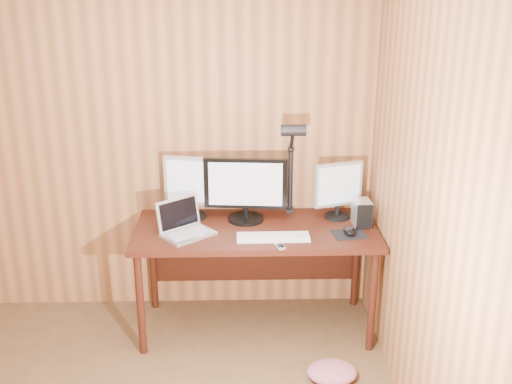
{
  "coord_description": "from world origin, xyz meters",
  "views": [
    {
      "loc": [
        0.84,
        -2.01,
        2.3
      ],
      "look_at": [
        0.93,
        1.58,
        1.02
      ],
      "focal_mm": 42.0,
      "sensor_mm": 36.0,
      "label": 1
    }
  ],
  "objects_px": {
    "monitor_left": "(192,185)",
    "speaker": "(357,203)",
    "desk": "(256,240)",
    "hard_drive": "(362,213)",
    "desk_lamp": "(292,155)",
    "laptop": "(184,225)",
    "phone": "(280,246)",
    "keyboard": "(273,237)",
    "monitor_center": "(246,189)",
    "monitor_right": "(338,189)",
    "mouse": "(350,231)"
  },
  "relations": [
    {
      "from": "monitor_left",
      "to": "speaker",
      "type": "distance_m",
      "value": 1.17
    },
    {
      "from": "desk",
      "to": "hard_drive",
      "type": "bearing_deg",
      "value": -3.37
    },
    {
      "from": "desk_lamp",
      "to": "laptop",
      "type": "bearing_deg",
      "value": -144.58
    },
    {
      "from": "phone",
      "to": "desk",
      "type": "bearing_deg",
      "value": 92.19
    },
    {
      "from": "keyboard",
      "to": "hard_drive",
      "type": "height_order",
      "value": "hard_drive"
    },
    {
      "from": "keyboard",
      "to": "speaker",
      "type": "xyz_separation_m",
      "value": [
        0.62,
        0.47,
        0.04
      ]
    },
    {
      "from": "monitor_center",
      "to": "speaker",
      "type": "distance_m",
      "value": 0.83
    },
    {
      "from": "monitor_right",
      "to": "mouse",
      "type": "xyz_separation_m",
      "value": [
        0.04,
        -0.29,
        -0.19
      ]
    },
    {
      "from": "monitor_left",
      "to": "mouse",
      "type": "distance_m",
      "value": 1.1
    },
    {
      "from": "monitor_left",
      "to": "phone",
      "type": "distance_m",
      "value": 0.79
    },
    {
      "from": "monitor_center",
      "to": "phone",
      "type": "bearing_deg",
      "value": -60.42
    },
    {
      "from": "monitor_right",
      "to": "desk_lamp",
      "type": "xyz_separation_m",
      "value": [
        -0.31,
        0.04,
        0.23
      ]
    },
    {
      "from": "mouse",
      "to": "laptop",
      "type": "bearing_deg",
      "value": 177.24
    },
    {
      "from": "monitor_left",
      "to": "hard_drive",
      "type": "relative_size",
      "value": 2.48
    },
    {
      "from": "desk_lamp",
      "to": "speaker",
      "type": "bearing_deg",
      "value": 24.18
    },
    {
      "from": "keyboard",
      "to": "phone",
      "type": "xyz_separation_m",
      "value": [
        0.04,
        -0.13,
        -0.01
      ]
    },
    {
      "from": "monitor_center",
      "to": "keyboard",
      "type": "xyz_separation_m",
      "value": [
        0.17,
        -0.31,
        -0.22
      ]
    },
    {
      "from": "phone",
      "to": "speaker",
      "type": "xyz_separation_m",
      "value": [
        0.59,
        0.6,
        0.05
      ]
    },
    {
      "from": "monitor_center",
      "to": "desk_lamp",
      "type": "bearing_deg",
      "value": 17.41
    },
    {
      "from": "hard_drive",
      "to": "speaker",
      "type": "height_order",
      "value": "hard_drive"
    },
    {
      "from": "monitor_left",
      "to": "desk_lamp",
      "type": "distance_m",
      "value": 0.71
    },
    {
      "from": "monitor_left",
      "to": "hard_drive",
      "type": "distance_m",
      "value": 1.15
    },
    {
      "from": "desk",
      "to": "monitor_center",
      "type": "distance_m",
      "value": 0.36
    },
    {
      "from": "desk",
      "to": "monitor_left",
      "type": "xyz_separation_m",
      "value": [
        -0.43,
        0.13,
        0.35
      ]
    },
    {
      "from": "keyboard",
      "to": "monitor_left",
      "type": "bearing_deg",
      "value": 144.26
    },
    {
      "from": "monitor_center",
      "to": "monitor_right",
      "type": "bearing_deg",
      "value": 7.06
    },
    {
      "from": "monitor_right",
      "to": "mouse",
      "type": "relative_size",
      "value": 3.31
    },
    {
      "from": "laptop",
      "to": "phone",
      "type": "height_order",
      "value": "laptop"
    },
    {
      "from": "keyboard",
      "to": "phone",
      "type": "relative_size",
      "value": 4.74
    },
    {
      "from": "mouse",
      "to": "phone",
      "type": "relative_size",
      "value": 1.22
    },
    {
      "from": "laptop",
      "to": "monitor_left",
      "type": "bearing_deg",
      "value": 43.55
    },
    {
      "from": "monitor_right",
      "to": "phone",
      "type": "xyz_separation_m",
      "value": [
        -0.42,
        -0.47,
        -0.2
      ]
    },
    {
      "from": "hard_drive",
      "to": "phone",
      "type": "height_order",
      "value": "hard_drive"
    },
    {
      "from": "monitor_left",
      "to": "keyboard",
      "type": "height_order",
      "value": "monitor_left"
    },
    {
      "from": "phone",
      "to": "laptop",
      "type": "bearing_deg",
      "value": 141.08
    },
    {
      "from": "desk",
      "to": "desk_lamp",
      "type": "bearing_deg",
      "value": 28.95
    },
    {
      "from": "phone",
      "to": "speaker",
      "type": "height_order",
      "value": "speaker"
    },
    {
      "from": "monitor_center",
      "to": "hard_drive",
      "type": "xyz_separation_m",
      "value": [
        0.77,
        -0.11,
        -0.14
      ]
    },
    {
      "from": "monitor_right",
      "to": "speaker",
      "type": "relative_size",
      "value": 3.64
    },
    {
      "from": "monitor_center",
      "to": "keyboard",
      "type": "bearing_deg",
      "value": -56.76
    },
    {
      "from": "monitor_center",
      "to": "hard_drive",
      "type": "height_order",
      "value": "monitor_center"
    },
    {
      "from": "mouse",
      "to": "monitor_center",
      "type": "bearing_deg",
      "value": 158.12
    },
    {
      "from": "monitor_left",
      "to": "desk",
      "type": "bearing_deg",
      "value": -4.43
    },
    {
      "from": "laptop",
      "to": "desk",
      "type": "bearing_deg",
      "value": -21.2
    },
    {
      "from": "laptop",
      "to": "mouse",
      "type": "relative_size",
      "value": 3.3
    },
    {
      "from": "keyboard",
      "to": "desk_lamp",
      "type": "relative_size",
      "value": 0.65
    },
    {
      "from": "monitor_right",
      "to": "speaker",
      "type": "height_order",
      "value": "monitor_right"
    },
    {
      "from": "hard_drive",
      "to": "desk_lamp",
      "type": "xyz_separation_m",
      "value": [
        -0.46,
        0.18,
        0.35
      ]
    },
    {
      "from": "monitor_center",
      "to": "phone",
      "type": "xyz_separation_m",
      "value": [
        0.21,
        -0.44,
        -0.22
      ]
    },
    {
      "from": "laptop",
      "to": "keyboard",
      "type": "bearing_deg",
      "value": -48.75
    }
  ]
}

